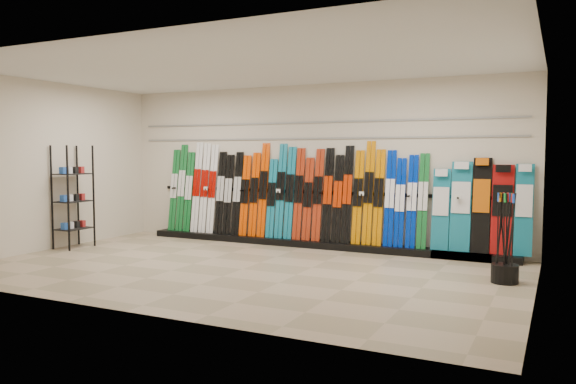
% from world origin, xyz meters
% --- Properties ---
extents(floor, '(8.00, 8.00, 0.00)m').
position_xyz_m(floor, '(0.00, 0.00, 0.00)').
color(floor, gray).
rests_on(floor, ground).
extents(back_wall, '(8.00, 0.00, 8.00)m').
position_xyz_m(back_wall, '(0.00, 2.50, 1.50)').
color(back_wall, beige).
rests_on(back_wall, floor).
extents(left_wall, '(0.00, 5.00, 5.00)m').
position_xyz_m(left_wall, '(-4.00, 0.00, 1.50)').
color(left_wall, beige).
rests_on(left_wall, floor).
extents(right_wall, '(0.00, 5.00, 5.00)m').
position_xyz_m(right_wall, '(4.00, 0.00, 1.50)').
color(right_wall, beige).
rests_on(right_wall, floor).
extents(ceiling, '(8.00, 8.00, 0.00)m').
position_xyz_m(ceiling, '(0.00, 0.00, 3.00)').
color(ceiling, silver).
rests_on(ceiling, back_wall).
extents(ski_rack_base, '(8.00, 0.40, 0.12)m').
position_xyz_m(ski_rack_base, '(0.22, 2.28, 0.06)').
color(ski_rack_base, black).
rests_on(ski_rack_base, floor).
extents(skis, '(5.37, 0.29, 1.83)m').
position_xyz_m(skis, '(-0.47, 2.36, 0.96)').
color(skis, '#146B2C').
rests_on(skis, ski_rack_base).
extents(snowboards, '(1.56, 0.24, 1.54)m').
position_xyz_m(snowboards, '(3.09, 2.35, 0.84)').
color(snowboards, '#14728C').
rests_on(snowboards, ski_rack_base).
extents(accessory_rack, '(0.40, 0.60, 1.87)m').
position_xyz_m(accessory_rack, '(-3.75, 0.30, 0.93)').
color(accessory_rack, black).
rests_on(accessory_rack, floor).
extents(pole_bin, '(0.35, 0.35, 0.25)m').
position_xyz_m(pole_bin, '(3.60, 0.76, 0.12)').
color(pole_bin, black).
rests_on(pole_bin, floor).
extents(ski_poles, '(0.26, 0.32, 1.18)m').
position_xyz_m(ski_poles, '(3.59, 0.81, 0.61)').
color(ski_poles, black).
rests_on(ski_poles, pole_bin).
extents(slatwall_rail_0, '(7.60, 0.02, 0.03)m').
position_xyz_m(slatwall_rail_0, '(0.00, 2.48, 2.00)').
color(slatwall_rail_0, gray).
rests_on(slatwall_rail_0, back_wall).
extents(slatwall_rail_1, '(7.60, 0.02, 0.03)m').
position_xyz_m(slatwall_rail_1, '(0.00, 2.48, 2.30)').
color(slatwall_rail_1, gray).
rests_on(slatwall_rail_1, back_wall).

